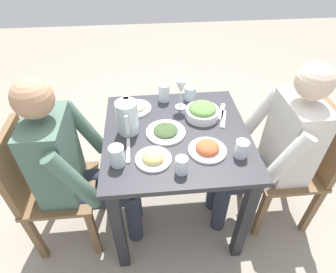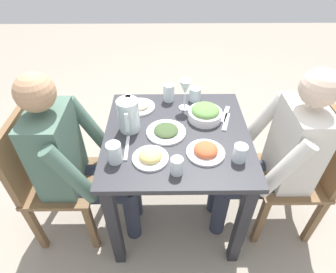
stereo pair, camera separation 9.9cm
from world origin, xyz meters
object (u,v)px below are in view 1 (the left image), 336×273
object	(u,v)px
plate_rice_curry	(208,149)
water_glass_by_pitcher	(182,165)
dining_table	(176,151)
water_glass_far_right	(164,93)
water_glass_far_left	(117,156)
water_pitcher	(127,117)
diner_near	(75,164)
chair_near	(44,184)
plate_dolmas	(166,131)
plate_fries	(153,157)
salad_bowl	(202,111)
diner_far	(274,148)
chair_far	(300,163)
water_glass_near_left	(190,93)
plate_beans	(136,107)
water_glass_center	(241,149)
wine_glass	(181,88)

from	to	relation	value
plate_rice_curry	water_glass_by_pitcher	bearing A→B (deg)	-49.94
dining_table	water_glass_far_right	world-z (taller)	water_glass_far_right
water_glass_far_left	water_glass_by_pitcher	distance (m)	0.32
water_pitcher	diner_near	bearing A→B (deg)	-66.46
chair_near	plate_dolmas	bearing A→B (deg)	97.50
dining_table	water_glass_by_pitcher	xyz separation A→B (m)	(0.30, -0.01, 0.19)
dining_table	water_glass_by_pitcher	size ratio (longest dim) A/B	8.93
diner_near	plate_fries	bearing A→B (deg)	75.34
chair_near	salad_bowl	bearing A→B (deg)	103.26
water_pitcher	salad_bowl	bearing A→B (deg)	101.66
diner_far	plate_dolmas	xyz separation A→B (m)	(-0.07, -0.63, 0.12)
water_glass_by_pitcher	chair_far	bearing A→B (deg)	106.26
water_glass_near_left	plate_fries	bearing A→B (deg)	-26.56
chair_near	water_glass_near_left	size ratio (longest dim) A/B	9.80
plate_fries	plate_beans	distance (m)	0.46
salad_bowl	water_glass_near_left	distance (m)	0.21
chair_far	salad_bowl	size ratio (longest dim) A/B	4.37
chair_near	water_glass_far_right	bearing A→B (deg)	120.26
chair_far	plate_beans	bearing A→B (deg)	-107.38
dining_table	chair_near	xyz separation A→B (m)	(0.09, -0.78, -0.11)
dining_table	water_glass_far_right	bearing A→B (deg)	-172.92
water_pitcher	plate_beans	bearing A→B (deg)	168.71
water_glass_center	water_glass_near_left	bearing A→B (deg)	-162.09
plate_rice_curry	water_glass_by_pitcher	size ratio (longest dim) A/B	2.18
water_glass_center	water_glass_far_right	bearing A→B (deg)	-147.85
chair_near	water_glass_near_left	distance (m)	1.04
plate_fries	plate_beans	xyz separation A→B (m)	(-0.45, -0.08, -0.00)
plate_dolmas	water_glass_center	world-z (taller)	water_glass_center
water_glass_near_left	wine_glass	world-z (taller)	wine_glass
water_pitcher	water_glass_near_left	bearing A→B (deg)	126.53
dining_table	chair_near	size ratio (longest dim) A/B	0.93
chair_far	wine_glass	xyz separation A→B (m)	(-0.31, -0.72, 0.39)
dining_table	plate_rice_curry	xyz separation A→B (m)	(0.17, 0.14, 0.16)
dining_table	chair_near	bearing A→B (deg)	-83.24
chair_near	water_glass_far_right	xyz separation A→B (m)	(-0.43, 0.73, 0.31)
plate_rice_curry	water_glass_center	xyz separation A→B (m)	(0.05, 0.16, 0.03)
plate_rice_curry	water_glass_center	bearing A→B (deg)	74.21
water_glass_far_right	wine_glass	world-z (taller)	wine_glass
dining_table	water_glass_center	xyz separation A→B (m)	(0.21, 0.30, 0.19)
water_glass_near_left	chair_near	bearing A→B (deg)	-64.81
chair_far	plate_dolmas	xyz separation A→B (m)	(-0.07, -0.84, 0.27)
plate_fries	water_glass_near_left	xyz separation A→B (m)	(-0.54, 0.27, 0.03)
water_glass_by_pitcher	wine_glass	size ratio (longest dim) A/B	0.47
diner_near	water_glass_center	distance (m)	0.90
dining_table	plate_dolmas	size ratio (longest dim) A/B	3.68
wine_glass	dining_table	bearing A→B (deg)	-12.58
water_pitcher	plate_fries	xyz separation A→B (m)	(0.25, 0.13, -0.08)
diner_near	water_glass_far_left	bearing A→B (deg)	64.74
diner_far	water_glass_near_left	size ratio (longest dim) A/B	13.11
diner_far	chair_far	bearing A→B (deg)	90.00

